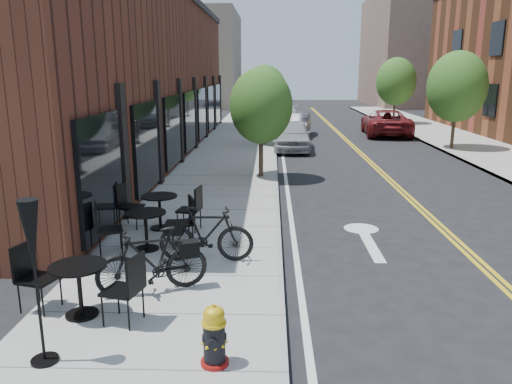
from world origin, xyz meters
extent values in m
plane|color=black|center=(0.00, 0.00, 0.00)|extent=(120.00, 120.00, 0.00)
cube|color=#9E9B93|center=(-2.00, 10.00, 0.06)|extent=(4.00, 70.00, 0.12)
cube|color=#4B2418|center=(-6.50, 14.00, 3.50)|extent=(5.00, 28.00, 7.00)
cube|color=#726656|center=(-8.00, 48.00, 5.00)|extent=(8.00, 14.00, 10.00)
cube|color=brown|center=(16.00, 50.00, 6.00)|extent=(10.00, 16.00, 12.00)
cylinder|color=#382B1E|center=(-0.60, 9.00, 0.93)|extent=(0.16, 0.16, 1.61)
ellipsoid|color=#32581B|center=(-0.60, 9.00, 2.61)|extent=(2.20, 2.20, 2.64)
cylinder|color=#382B1E|center=(-0.60, 17.00, 0.96)|extent=(0.16, 0.16, 1.68)
ellipsoid|color=#32581B|center=(-0.60, 17.00, 2.72)|extent=(2.30, 2.30, 2.76)
cylinder|color=#382B1E|center=(-0.60, 25.00, 0.91)|extent=(0.16, 0.16, 1.57)
ellipsoid|color=#32581B|center=(-0.60, 25.00, 2.54)|extent=(2.10, 2.10, 2.52)
cylinder|color=#382B1E|center=(-0.60, 33.00, 0.98)|extent=(0.16, 0.16, 1.71)
ellipsoid|color=#32581B|center=(-0.60, 33.00, 2.79)|extent=(2.40, 2.40, 2.88)
cylinder|color=#382B1E|center=(8.60, 16.00, 1.03)|extent=(0.16, 0.16, 1.82)
ellipsoid|color=#32581B|center=(8.60, 16.00, 3.06)|extent=(2.80, 2.80, 3.36)
cylinder|color=#382B1E|center=(8.60, 28.00, 1.03)|extent=(0.16, 0.16, 1.82)
ellipsoid|color=#32581B|center=(8.60, 28.00, 3.06)|extent=(2.80, 2.80, 3.36)
cylinder|color=maroon|center=(-0.95, -2.85, 0.15)|extent=(0.42, 0.42, 0.05)
cylinder|color=black|center=(-0.95, -2.85, 0.42)|extent=(0.33, 0.33, 0.54)
cylinder|color=gold|center=(-0.95, -2.85, 0.70)|extent=(0.37, 0.37, 0.04)
cylinder|color=gold|center=(-0.95, -2.85, 0.77)|extent=(0.32, 0.32, 0.13)
ellipsoid|color=gold|center=(-0.95, -2.85, 0.85)|extent=(0.31, 0.31, 0.16)
cylinder|color=gold|center=(-0.95, -2.85, 0.93)|extent=(0.05, 0.05, 0.05)
imported|color=black|center=(-2.23, -0.73, 0.69)|extent=(1.95, 1.18, 1.13)
imported|color=black|center=(-1.50, 0.72, 0.68)|extent=(1.87, 0.57, 1.12)
cylinder|color=black|center=(-3.14, -1.60, 0.14)|extent=(0.61, 0.61, 0.03)
cylinder|color=black|center=(-3.14, -1.60, 0.53)|extent=(0.08, 0.08, 0.79)
cylinder|color=black|center=(-3.14, -1.60, 0.93)|extent=(1.05, 1.05, 0.03)
cylinder|color=black|center=(-2.87, 2.77, 0.14)|extent=(0.57, 0.57, 0.03)
cylinder|color=black|center=(-2.87, 2.77, 0.52)|extent=(0.08, 0.08, 0.78)
cylinder|color=black|center=(-2.87, 2.77, 0.92)|extent=(0.98, 0.98, 0.03)
cylinder|color=black|center=(-2.85, 1.34, 0.14)|extent=(0.63, 0.63, 0.03)
cylinder|color=black|center=(-2.85, 1.34, 0.52)|extent=(0.09, 0.09, 0.78)
cylinder|color=black|center=(-2.85, 1.34, 0.92)|extent=(1.09, 1.09, 0.03)
cylinder|color=black|center=(-3.16, -2.85, 0.14)|extent=(0.35, 0.35, 0.04)
cylinder|color=black|center=(-3.16, -2.85, 1.19)|extent=(0.04, 0.04, 2.10)
cone|color=black|center=(-3.16, -2.85, 1.83)|extent=(0.25, 0.25, 0.93)
imported|color=#A5A9AE|center=(0.81, 15.78, 0.73)|extent=(1.93, 4.37, 1.46)
imported|color=black|center=(1.27, 21.37, 0.68)|extent=(1.99, 4.30, 1.36)
imported|color=#A9A9AE|center=(0.83, 27.06, 0.68)|extent=(2.05, 4.74, 1.36)
imported|color=maroon|center=(6.66, 21.83, 0.77)|extent=(3.00, 5.74, 1.54)
camera|label=1|loc=(-0.24, -8.53, 3.79)|focal=35.00mm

